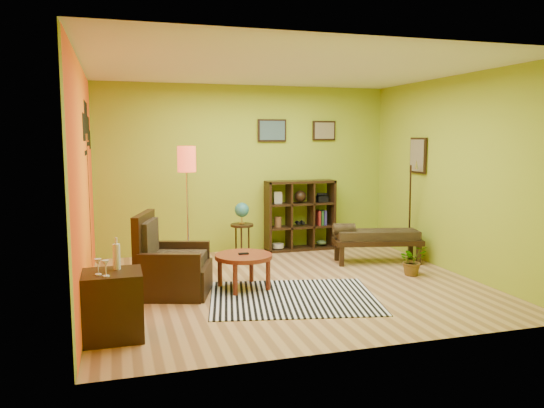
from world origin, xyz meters
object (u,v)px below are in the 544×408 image
object	(u,v)px
globe_table	(242,216)
side_cabinet	(113,305)
bench	(375,237)
armchair	(170,269)
potted_plant	(412,263)
coffee_table	(244,259)
cube_shelf	(301,215)
floor_lamp	(187,170)

from	to	relation	value
globe_table	side_cabinet	bearing A→B (deg)	-123.47
globe_table	bench	size ratio (longest dim) A/B	0.64
side_cabinet	globe_table	bearing A→B (deg)	56.53
armchair	bench	size ratio (longest dim) A/B	0.73
armchair	potted_plant	bearing A→B (deg)	-1.16
coffee_table	globe_table	distance (m)	1.79
globe_table	bench	xyz separation A→B (m)	(1.89, -0.91, -0.28)
coffee_table	bench	distance (m)	2.42
globe_table	cube_shelf	distance (m)	1.18
coffee_table	armchair	size ratio (longest dim) A/B	0.71
side_cabinet	bench	distance (m)	4.41
floor_lamp	globe_table	world-z (taller)	floor_lamp
side_cabinet	floor_lamp	size ratio (longest dim) A/B	0.54
floor_lamp	cube_shelf	xyz separation A→B (m)	(2.06, 0.92, -0.86)
armchair	potted_plant	size ratio (longest dim) A/B	2.42
side_cabinet	floor_lamp	xyz separation A→B (m)	(1.05, 2.43, 1.13)
coffee_table	cube_shelf	world-z (taller)	cube_shelf
side_cabinet	globe_table	world-z (taller)	side_cabinet
cube_shelf	potted_plant	world-z (taller)	cube_shelf
coffee_table	floor_lamp	size ratio (longest dim) A/B	0.41
coffee_table	potted_plant	bearing A→B (deg)	-0.29
armchair	bench	world-z (taller)	armchair
bench	potted_plant	bearing A→B (deg)	-79.01
side_cabinet	potted_plant	world-z (taller)	side_cabinet
armchair	side_cabinet	world-z (taller)	armchair
floor_lamp	cube_shelf	size ratio (longest dim) A/B	1.51
globe_table	potted_plant	world-z (taller)	globe_table
armchair	potted_plant	world-z (taller)	armchair
coffee_table	floor_lamp	bearing A→B (deg)	115.73
cube_shelf	globe_table	bearing A→B (deg)	-163.09
side_cabinet	potted_plant	size ratio (longest dim) A/B	2.27
coffee_table	armchair	bearing A→B (deg)	176.54
armchair	globe_table	size ratio (longest dim) A/B	1.15
side_cabinet	globe_table	distance (m)	3.62
coffee_table	globe_table	xyz separation A→B (m)	(0.39, 1.72, 0.29)
coffee_table	bench	size ratio (longest dim) A/B	0.52
side_cabinet	bench	bearing A→B (deg)	28.38
side_cabinet	bench	size ratio (longest dim) A/B	0.69
globe_table	cube_shelf	size ratio (longest dim) A/B	0.75
floor_lamp	bench	xyz separation A→B (m)	(2.83, -0.33, -1.07)
side_cabinet	cube_shelf	size ratio (longest dim) A/B	0.81
coffee_table	side_cabinet	size ratio (longest dim) A/B	0.76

